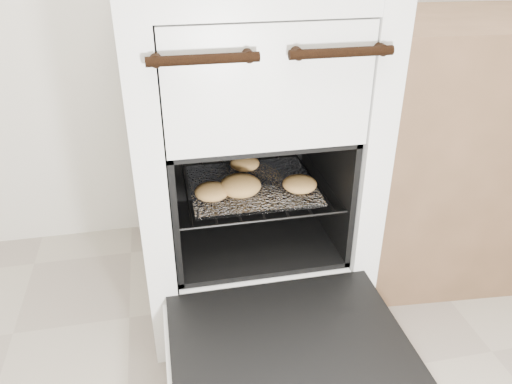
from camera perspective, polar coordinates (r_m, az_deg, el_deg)
stove at (r=1.47m, az=-1.19°, el=4.50°), size 0.62×0.69×0.95m
oven_door at (r=1.20m, az=3.75°, el=-17.17°), size 0.56×0.43×0.04m
oven_rack at (r=1.44m, az=-0.66°, el=0.95°), size 0.45×0.43×0.01m
foil_sheet at (r=1.42m, az=-0.50°, el=0.80°), size 0.35×0.31×0.01m
baked_rolls at (r=1.38m, az=-0.90°, el=1.15°), size 0.36×0.28×0.05m
counter at (r=1.79m, az=23.14°, el=4.86°), size 0.86×0.61×0.82m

